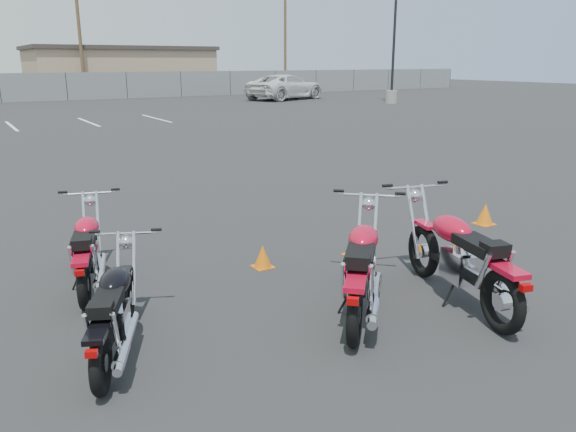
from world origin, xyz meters
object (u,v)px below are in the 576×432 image
motorcycle_second_black (115,311)px  motorcycle_rear_red (362,268)px  motorcycle_front_red (88,251)px  motorcycle_third_red (461,257)px  white_van (286,80)px

motorcycle_second_black → motorcycle_rear_red: motorcycle_rear_red is taller
motorcycle_front_red → motorcycle_second_black: 1.75m
motorcycle_front_red → motorcycle_rear_red: size_ratio=1.03×
motorcycle_rear_red → motorcycle_third_red: bearing=-17.6°
motorcycle_third_red → motorcycle_second_black: bearing=167.3°
motorcycle_third_red → motorcycle_rear_red: size_ratio=1.20×
white_van → motorcycle_front_red: bearing=125.2°
motorcycle_front_red → motorcycle_third_red: (3.32, -2.53, 0.07)m
motorcycle_front_red → motorcycle_rear_red: (2.25, -2.19, 0.05)m
white_van → motorcycle_third_red: bearing=132.4°
motorcycle_third_red → white_van: bearing=62.0°
motorcycle_second_black → motorcycle_rear_red: bearing=-10.5°
motorcycle_second_black → white_van: size_ratio=0.26×
motorcycle_front_red → motorcycle_rear_red: motorcycle_rear_red is taller
motorcycle_second_black → motorcycle_third_red: 3.57m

